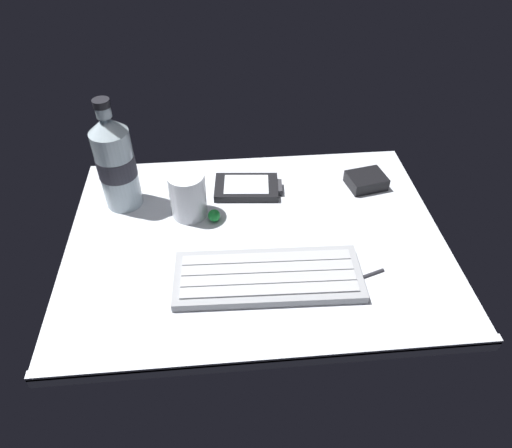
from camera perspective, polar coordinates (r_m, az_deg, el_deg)
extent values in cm
cube|color=silver|center=(79.96, 0.00, -2.13)|extent=(64.00, 48.00, 2.00)
cube|color=silver|center=(64.15, 1.93, -15.88)|extent=(64.00, 1.20, 0.80)
cube|color=#93969B|center=(72.07, 1.49, -6.53)|extent=(29.36, 11.99, 1.40)
cube|color=#ADAFB5|center=(73.67, 1.31, -4.17)|extent=(26.73, 2.91, 0.30)
cube|color=#ADAFB5|center=(72.17, 1.44, -5.43)|extent=(26.73, 2.91, 0.30)
cube|color=#ADAFB5|center=(70.71, 1.57, -6.74)|extent=(26.73, 2.91, 0.30)
cube|color=#ADAFB5|center=(69.29, 1.71, -8.11)|extent=(26.73, 2.91, 0.30)
cube|color=black|center=(88.72, -1.20, 4.53)|extent=(12.61, 8.60, 1.40)
cube|color=silver|center=(88.27, -1.20, 4.92)|extent=(8.88, 6.62, 0.10)
cube|color=#333338|center=(88.84, 2.95, 4.54)|extent=(1.12, 3.85, 1.12)
cylinder|color=silver|center=(82.03, -8.41, 3.55)|extent=(6.40, 6.40, 8.50)
cylinder|color=yellow|center=(82.64, -8.34, 3.02)|extent=(5.50, 5.50, 6.12)
cylinder|color=silver|center=(85.30, -16.73, 6.48)|extent=(6.60, 6.60, 15.00)
cone|color=silver|center=(80.71, -17.97, 11.60)|extent=(6.60, 6.60, 2.80)
cylinder|color=silver|center=(79.64, -18.33, 13.01)|extent=(2.51, 2.51, 1.80)
cylinder|color=black|center=(78.97, -18.56, 13.96)|extent=(2.77, 2.77, 1.20)
cylinder|color=#2D2D38|center=(84.89, -16.83, 6.89)|extent=(6.73, 6.73, 3.80)
cube|color=black|center=(92.12, 13.43, 5.24)|extent=(7.96, 6.87, 2.40)
sphere|color=#198C33|center=(82.08, -5.19, 1.05)|extent=(2.20, 2.20, 2.20)
cylinder|color=#26262B|center=(74.08, 12.49, -6.52)|extent=(9.23, 3.70, 0.70)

